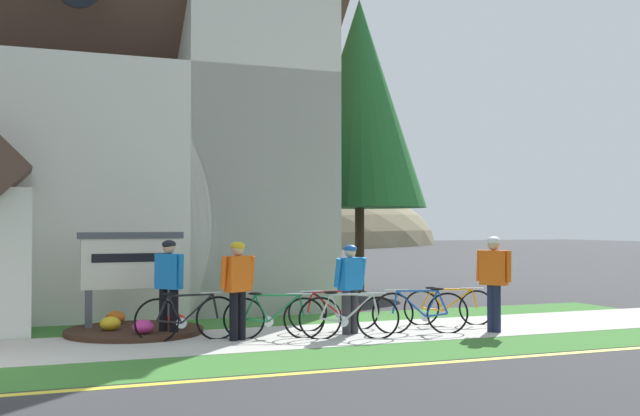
{
  "coord_description": "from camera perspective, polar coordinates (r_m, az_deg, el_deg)",
  "views": [
    {
      "loc": [
        0.95,
        -11.05,
        1.95
      ],
      "look_at": [
        6.74,
        3.75,
        2.3
      ],
      "focal_mm": 43.16,
      "sensor_mm": 36.0,
      "label": 1
    }
  ],
  "objects": [
    {
      "name": "sidewalk_slab",
      "position": [
        12.87,
        -16.82,
        -9.9
      ],
      "size": [
        32.0,
        2.7,
        0.01
      ],
      "primitive_type": "cube",
      "color": "#B7B5AD",
      "rests_on": "ground"
    },
    {
      "name": "grass_verge",
      "position": [
        10.73,
        -15.88,
        -11.67
      ],
      "size": [
        32.0,
        1.66,
        0.01
      ],
      "primitive_type": "cube",
      "color": "#38722D",
      "rests_on": "ground"
    },
    {
      "name": "church_lawn",
      "position": [
        15.01,
        -17.49,
        -8.65
      ],
      "size": [
        24.0,
        1.63,
        0.01
      ],
      "primitive_type": "cube",
      "color": "#38722D",
      "rests_on": "ground"
    },
    {
      "name": "curb_paint_stripe",
      "position": [
        9.77,
        -15.31,
        -12.71
      ],
      "size": [
        28.0,
        0.16,
        0.01
      ],
      "primitive_type": "cube",
      "color": "yellow",
      "rests_on": "ground"
    },
    {
      "name": "church_building",
      "position": [
        20.24,
        -16.99,
        7.94
      ],
      "size": [
        11.74,
        11.21,
        14.32
      ],
      "color": "silver",
      "rests_on": "ground"
    },
    {
      "name": "church_sign",
      "position": [
        14.62,
        -13.81,
        -4.12
      ],
      "size": [
        1.93,
        0.25,
        1.82
      ],
      "color": "#474C56",
      "rests_on": "ground"
    },
    {
      "name": "flower_bed",
      "position": [
        14.27,
        -13.57,
        -8.76
      ],
      "size": [
        2.44,
        2.44,
        0.34
      ],
      "color": "#382319",
      "rests_on": "ground"
    },
    {
      "name": "bicycle_yellow",
      "position": [
        15.26,
        9.52,
        -7.22
      ],
      "size": [
        1.68,
        0.63,
        0.77
      ],
      "color": "black",
      "rests_on": "ground"
    },
    {
      "name": "bicycle_green",
      "position": [
        14.02,
        7.46,
        -7.64
      ],
      "size": [
        1.64,
        0.66,
        0.84
      ],
      "color": "black",
      "rests_on": "ground"
    },
    {
      "name": "bicycle_orange",
      "position": [
        14.3,
        1.11,
        -7.57
      ],
      "size": [
        1.76,
        0.23,
        0.8
      ],
      "color": "black",
      "rests_on": "ground"
    },
    {
      "name": "bicycle_black",
      "position": [
        13.24,
        2.15,
        -8.05
      ],
      "size": [
        1.67,
        0.55,
        0.84
      ],
      "color": "black",
      "rests_on": "ground"
    },
    {
      "name": "bicycle_red",
      "position": [
        13.31,
        -3.45,
        -8.05
      ],
      "size": [
        1.68,
        0.57,
        0.82
      ],
      "color": "black",
      "rests_on": "ground"
    },
    {
      "name": "bicycle_white",
      "position": [
        13.22,
        -9.81,
        -8.02
      ],
      "size": [
        1.78,
        0.08,
        0.84
      ],
      "color": "black",
      "rests_on": "ground"
    },
    {
      "name": "cyclist_in_red_jersey",
      "position": [
        13.76,
        2.25,
        -5.54
      ],
      "size": [
        0.63,
        0.35,
        1.6
      ],
      "color": "#2D2D33",
      "rests_on": "ground"
    },
    {
      "name": "cyclist_in_green_jersey",
      "position": [
        14.32,
        12.76,
        -4.92
      ],
      "size": [
        0.45,
        0.63,
        1.74
      ],
      "color": "#191E38",
      "rests_on": "ground"
    },
    {
      "name": "cyclist_in_blue_jersey",
      "position": [
        13.08,
        -6.13,
        -5.53
      ],
      "size": [
        0.63,
        0.4,
        1.67
      ],
      "color": "black",
      "rests_on": "ground"
    },
    {
      "name": "cyclist_in_orange_jersey",
      "position": [
        13.68,
        -11.15,
        -5.26
      ],
      "size": [
        0.47,
        0.63,
        1.69
      ],
      "color": "black",
      "rests_on": "ground"
    },
    {
      "name": "roadside_conifer",
      "position": [
        22.22,
        2.94,
        7.77
      ],
      "size": [
        3.82,
        3.82,
        8.44
      ],
      "color": "#3D2D1E",
      "rests_on": "ground"
    },
    {
      "name": "distant_hill",
      "position": [
        76.89,
        -19.74,
        -2.64
      ],
      "size": [
        78.75,
        50.39,
        20.67
      ],
      "primitive_type": "ellipsoid",
      "color": "#847A5B",
      "rests_on": "ground"
    }
  ]
}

